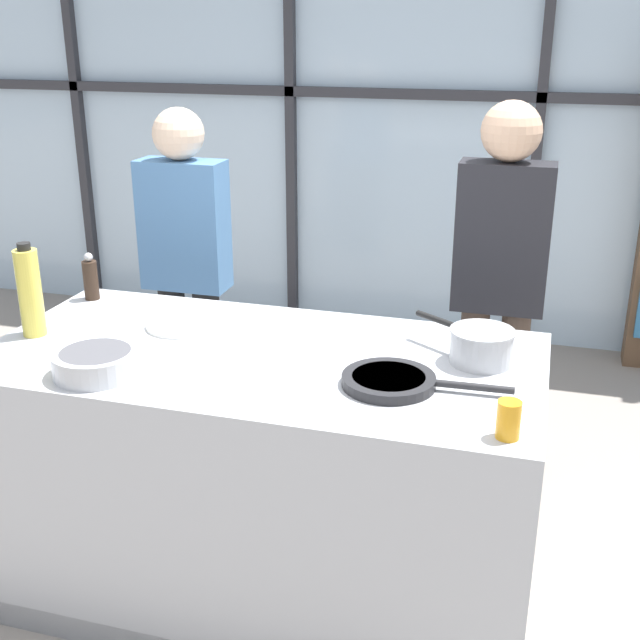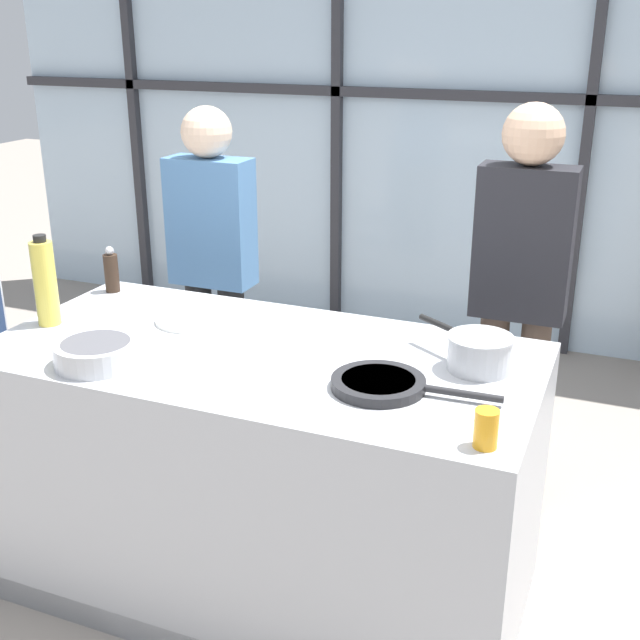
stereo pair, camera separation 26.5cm
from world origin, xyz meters
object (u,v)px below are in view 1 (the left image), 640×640
spectator_center_left (499,275)px  oil_bottle (30,292)px  spectator_far_left (186,261)px  saucepan (481,345)px  frying_pan (392,380)px  pepper_grinder (91,279)px  juice_glass_near (509,420)px  white_plate (183,324)px  mixing_bowl (96,362)px

spectator_center_left → oil_bottle: (-1.52, -0.98, 0.10)m
spectator_far_left → saucepan: 1.61m
spectator_far_left → frying_pan: spectator_far_left is taller
frying_pan → pepper_grinder: pepper_grinder is taller
oil_bottle → pepper_grinder: 0.40m
oil_bottle → juice_glass_near: (1.64, -0.29, -0.10)m
spectator_center_left → saucepan: (0.00, -0.80, 0.01)m
spectator_far_left → pepper_grinder: bearing=77.7°
saucepan → spectator_far_left: bearing=150.4°
spectator_far_left → spectator_center_left: bearing=-180.0°
spectator_far_left → juice_glass_near: (1.52, -1.27, 0.05)m
spectator_center_left → juice_glass_near: 1.28m
saucepan → spectator_center_left: bearing=90.0°
spectator_far_left → juice_glass_near: size_ratio=15.42×
spectator_far_left → pepper_grinder: (-0.13, -0.59, 0.08)m
frying_pan → spectator_center_left: bearing=77.2°
juice_glass_near → white_plate: bearing=156.5°
mixing_bowl → pepper_grinder: 0.74m
saucepan → juice_glass_near: bearing=-76.2°
spectator_center_left → oil_bottle: 1.81m
white_plate → spectator_far_left: bearing=114.2°
oil_bottle → saucepan: bearing=7.0°
saucepan → juice_glass_near: 0.49m
spectator_far_left → mixing_bowl: spectator_far_left is taller
oil_bottle → pepper_grinder: (-0.01, 0.39, -0.07)m
frying_pan → juice_glass_near: juice_glass_near is taller
spectator_center_left → juice_glass_near: (0.12, -1.27, -0.00)m
spectator_center_left → white_plate: 1.30m
frying_pan → white_plate: size_ratio=1.95×
spectator_center_left → juice_glass_near: bearing=95.3°
spectator_far_left → frying_pan: (1.16, -1.05, 0.02)m
spectator_far_left → oil_bottle: bearing=83.2°
saucepan → mixing_bowl: size_ratio=1.28×
oil_bottle → juice_glass_near: 1.66m
mixing_bowl → white_plate: bearing=80.2°
pepper_grinder → oil_bottle: bearing=-88.5°
spectator_center_left → pepper_grinder: spectator_center_left is taller
spectator_far_left → frying_pan: bearing=138.0°
spectator_center_left → mixing_bowl: size_ratio=6.30×
spectator_center_left → frying_pan: spectator_center_left is taller
saucepan → pepper_grinder: size_ratio=1.82×
pepper_grinder → juice_glass_near: (1.65, -0.69, -0.03)m
pepper_grinder → frying_pan: bearing=-19.6°
spectator_far_left → juice_glass_near: bearing=140.0°
spectator_far_left → mixing_bowl: 1.25m
spectator_far_left → oil_bottle: spectator_far_left is taller
spectator_center_left → spectator_far_left: bearing=0.0°
white_plate → frying_pan: bearing=-19.0°
spectator_far_left → saucepan: bearing=150.4°
spectator_far_left → saucepan: (1.40, -0.80, 0.06)m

